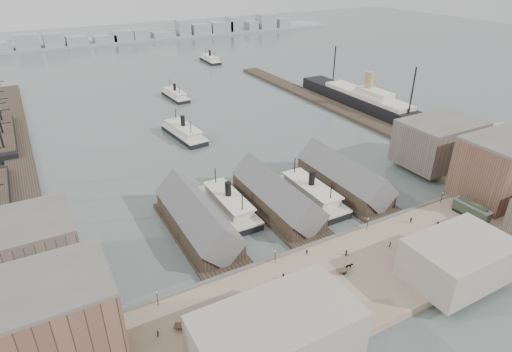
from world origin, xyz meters
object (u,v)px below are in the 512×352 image
ocean_steamer (367,101)px  horse_cart_center (347,268)px  tram (471,211)px  horse_cart_left (187,320)px  ferry_docked_west (229,204)px  horse_cart_right (413,252)px

ocean_steamer → horse_cart_center: ocean_steamer is taller
tram → horse_cart_left: bearing=176.7°
ocean_steamer → tram: size_ratio=8.29×
ferry_docked_west → tram: bearing=-34.4°
ocean_steamer → tram: bearing=-115.6°
horse_cart_left → horse_cart_center: (40.11, -3.02, -0.06)m
ferry_docked_west → ocean_steamer: 118.63m
horse_cart_center → horse_cart_right: 19.24m
ferry_docked_west → horse_cart_left: 48.00m
horse_cart_left → tram: bearing=-60.1°
ferry_docked_west → horse_cart_right: (30.74, -45.25, 0.41)m
ocean_steamer → ferry_docked_west: bearing=-152.3°
horse_cart_right → ocean_steamer: bearing=-56.0°
horse_cart_center → ferry_docked_west: bearing=26.2°
ferry_docked_west → tram: 71.72m
horse_cart_left → horse_cart_right: bearing=-65.3°
ferry_docked_west → ocean_steamer: ocean_steamer is taller
ocean_steamer → horse_cart_left: ocean_steamer is taller
tram → horse_cart_center: bearing=179.4°
ocean_steamer → tram: (-45.81, -95.64, -0.02)m
horse_cart_left → horse_cart_center: bearing=-63.3°
horse_cart_left → horse_cart_right: 59.39m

